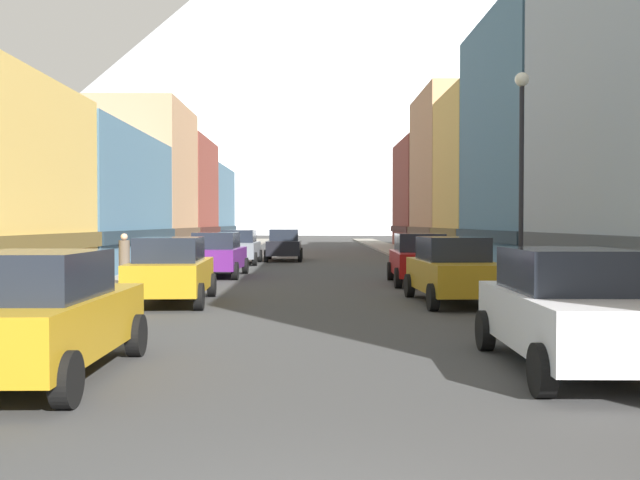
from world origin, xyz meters
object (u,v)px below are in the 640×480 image
at_px(car_right_1, 454,270).
at_px(car_driving_0, 284,245).
at_px(potted_plant_1, 592,284).
at_px(streetlamp_right, 521,152).
at_px(car_left_0, 39,314).
at_px(car_left_1, 171,270).
at_px(car_right_0, 571,309).
at_px(pedestrian_1, 124,260).
at_px(car_right_2, 420,258).
at_px(car_left_3, 240,247).
at_px(car_left_2, 217,254).

distance_m(car_right_1, car_driving_0, 22.37).
distance_m(potted_plant_1, streetlamp_right, 3.76).
distance_m(car_left_0, car_right_1, 12.04).
distance_m(car_left_1, potted_plant_1, 10.89).
relative_size(car_right_0, car_right_1, 1.00).
bearing_deg(pedestrian_1, car_left_1, -62.04).
height_order(car_left_1, car_right_1, same).
bearing_deg(car_right_2, car_right_0, -90.00).
xyz_separation_m(car_left_3, potted_plant_1, (10.80, -19.69, -0.26)).
relative_size(car_driving_0, pedestrian_1, 2.65).
distance_m(car_driving_0, streetlamp_right, 23.84).
relative_size(car_left_3, car_right_0, 0.99).
xyz_separation_m(car_left_0, car_right_1, (7.60, 9.34, 0.00)).
bearing_deg(car_right_2, car_left_3, 121.83).
height_order(car_left_0, car_driving_0, same).
distance_m(car_left_2, car_driving_0, 12.45).
bearing_deg(car_left_0, car_left_3, 90.00).
bearing_deg(streetlamp_right, car_left_3, 115.46).
distance_m(car_left_3, car_driving_0, 4.03).
bearing_deg(potted_plant_1, car_right_0, -113.36).
distance_m(car_right_2, car_driving_0, 16.53).
bearing_deg(potted_plant_1, car_driving_0, 110.44).
xyz_separation_m(car_left_3, car_right_1, (7.60, -18.33, 0.00)).
bearing_deg(car_left_1, car_right_0, -49.07).
bearing_deg(potted_plant_1, car_left_2, 134.97).
height_order(car_left_2, car_right_0, same).
distance_m(car_left_3, car_right_0, 28.14).
height_order(car_right_1, car_driving_0, same).
relative_size(car_right_0, streetlamp_right, 0.76).
relative_size(car_left_1, streetlamp_right, 0.76).
distance_m(car_left_3, potted_plant_1, 22.46).
relative_size(car_left_2, car_right_2, 1.00).
xyz_separation_m(car_left_2, car_right_1, (7.60, -9.45, 0.00)).
xyz_separation_m(car_right_0, car_driving_0, (-5.40, 30.48, 0.00)).
height_order(car_right_2, potted_plant_1, car_right_2).
relative_size(car_left_2, potted_plant_1, 5.12).
bearing_deg(car_driving_0, potted_plant_1, -69.56).
distance_m(car_left_0, pedestrian_1, 14.16).
bearing_deg(car_right_1, streetlamp_right, -29.75).
bearing_deg(car_left_0, streetlamp_right, 42.72).
bearing_deg(car_right_2, car_left_2, 156.10).
height_order(car_right_0, streetlamp_right, streetlamp_right).
xyz_separation_m(car_left_0, car_driving_0, (2.20, 31.04, 0.00)).
xyz_separation_m(car_left_2, car_right_2, (7.60, -3.37, 0.00)).
height_order(car_right_2, car_driving_0, same).
bearing_deg(car_left_1, car_left_3, 90.01).
height_order(potted_plant_1, pedestrian_1, pedestrian_1).
bearing_deg(car_right_1, car_right_2, 89.96).
relative_size(car_left_2, car_left_3, 1.01).
height_order(car_right_1, car_right_2, same).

